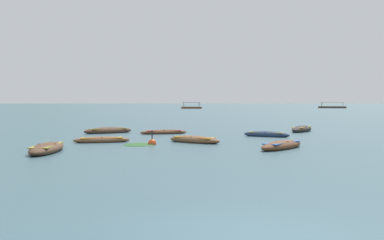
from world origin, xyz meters
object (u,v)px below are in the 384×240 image
rowboat_3 (47,148)px  mooring_buoy (152,143)px  rowboat_1 (282,145)px  ferry_2 (332,107)px  ferry_0 (191,107)px  rowboat_6 (102,140)px  rowboat_0 (266,134)px  rowboat_4 (108,131)px  rowboat_5 (302,129)px  rowboat_2 (164,132)px  rowboat_7 (194,140)px

rowboat_3 → mooring_buoy: 5.51m
rowboat_1 → ferry_2: (55.44, 152.33, 0.29)m
rowboat_1 → ferry_0: bearing=91.0°
rowboat_6 → rowboat_0: bearing=20.9°
ferry_0 → ferry_2: (57.74, 14.94, -0.00)m
rowboat_4 → rowboat_5: rowboat_5 is taller
rowboat_3 → mooring_buoy: bearing=35.6°
rowboat_1 → rowboat_2: (-6.20, 9.83, -0.03)m
rowboat_0 → mooring_buoy: (-7.05, -5.27, -0.05)m
rowboat_7 → mooring_buoy: size_ratio=3.63×
rowboat_0 → rowboat_3: size_ratio=0.80×
rowboat_0 → rowboat_3: (-11.53, -8.48, 0.02)m
rowboat_2 → rowboat_6: rowboat_6 is taller
rowboat_2 → rowboat_7: bearing=-73.0°
ferry_0 → mooring_buoy: bearing=-91.7°
rowboat_5 → mooring_buoy: size_ratio=4.11×
rowboat_5 → rowboat_6: 16.22m
rowboat_1 → rowboat_6: 9.95m
rowboat_2 → rowboat_6: (-3.15, -6.43, 0.01)m
rowboat_0 → ferry_2: 155.12m
rowboat_2 → ferry_0: ferry_0 is taller
ferry_0 → ferry_2: bearing=14.5°
rowboat_6 → ferry_0: bearing=87.0°
rowboat_5 → rowboat_2: bearing=-167.6°
ferry_0 → mooring_buoy: 135.51m
rowboat_1 → mooring_buoy: (-6.41, 1.95, -0.06)m
rowboat_4 → rowboat_1: bearing=-46.2°
rowboat_0 → ferry_0: 130.20m
rowboat_4 → mooring_buoy: (3.89, -8.79, -0.07)m
rowboat_4 → mooring_buoy: size_ratio=4.11×
ferry_2 → mooring_buoy: size_ratio=13.11×
rowboat_3 → rowboat_1: bearing=6.6°
rowboat_4 → mooring_buoy: bearing=-66.1°
rowboat_0 → mooring_buoy: mooring_buoy is taller
rowboat_1 → ferry_0: size_ratio=0.45×
rowboat_6 → mooring_buoy: 3.28m
rowboat_7 → ferry_2: ferry_2 is taller
ferry_2 → rowboat_0: bearing=-110.7°
rowboat_2 → mooring_buoy: mooring_buoy is taller
rowboat_0 → rowboat_6: 10.69m
rowboat_4 → ferry_0: (8.00, 126.66, 0.28)m
ferry_2 → rowboat_7: bearing=-111.8°
rowboat_5 → rowboat_7: size_ratio=1.13×
rowboat_2 → rowboat_4: bearing=167.6°
rowboat_1 → ferry_0: (-2.30, 137.39, 0.29)m
rowboat_2 → rowboat_5: (10.52, 2.31, 0.06)m
ferry_0 → rowboat_6: bearing=-93.0°
rowboat_5 → ferry_2: (51.12, 140.19, 0.27)m
rowboat_1 → rowboat_4: rowboat_4 is taller
ferry_0 → ferry_2: same height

